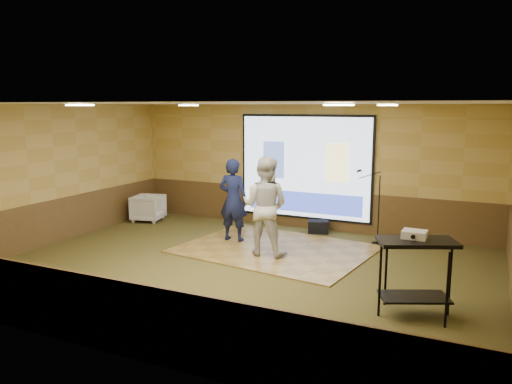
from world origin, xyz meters
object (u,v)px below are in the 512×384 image
at_px(player_right, 265,206).
at_px(dance_floor, 275,249).
at_px(projector, 415,234).
at_px(projector_screen, 305,168).
at_px(banquet_chair, 148,208).
at_px(duffel_bag, 318,227).
at_px(mic_stand, 376,221).
at_px(player_left, 233,200).
at_px(av_table, 416,261).

bearing_deg(player_right, dance_floor, -97.72).
distance_m(player_right, projector, 3.50).
height_order(projector_screen, player_right, projector_screen).
height_order(projector_screen, banquet_chair, projector_screen).
bearing_deg(duffel_bag, mic_stand, -14.05).
xyz_separation_m(dance_floor, player_right, (-0.04, -0.46, 0.99)).
height_order(projector_screen, player_left, projector_screen).
bearing_deg(av_table, projector_screen, 126.87).
bearing_deg(player_right, duffel_bag, -103.55).
distance_m(player_right, mic_stand, 2.62).
bearing_deg(player_left, duffel_bag, -136.18).
xyz_separation_m(player_left, av_table, (4.17, -2.42, -0.12)).
bearing_deg(projector, player_right, 152.51).
height_order(banquet_chair, duffel_bag, banquet_chair).
relative_size(dance_floor, projector, 11.29).
relative_size(dance_floor, duffel_bag, 7.91).
bearing_deg(mic_stand, av_table, -67.13).
relative_size(player_left, projector, 5.46).
distance_m(av_table, duffel_bag, 4.81).
bearing_deg(player_right, av_table, 147.76).
distance_m(player_right, banquet_chair, 4.29).
bearing_deg(projector_screen, mic_stand, -19.34).
height_order(projector, duffel_bag, projector).
xyz_separation_m(player_right, av_table, (3.11, -1.76, -0.20)).
height_order(player_left, duffel_bag, player_left).
bearing_deg(projector_screen, av_table, -53.13).
xyz_separation_m(mic_stand, duffel_bag, (-1.40, 0.35, -0.35)).
xyz_separation_m(projector_screen, mic_stand, (1.87, -0.66, -0.98)).
bearing_deg(projector_screen, player_left, -118.89).
distance_m(projector_screen, duffel_bag, 1.44).
xyz_separation_m(dance_floor, projector, (3.02, -2.14, 1.16)).
xyz_separation_m(dance_floor, player_left, (-1.10, 0.21, 0.92)).
bearing_deg(player_left, projector_screen, -120.72).
bearing_deg(duffel_bag, player_left, -134.35).
bearing_deg(player_left, player_right, 145.93).
height_order(projector_screen, dance_floor, projector_screen).
bearing_deg(av_table, projector, 123.82).
xyz_separation_m(projector_screen, duffel_bag, (0.47, -0.31, -1.33)).
relative_size(player_left, mic_stand, 1.12).
distance_m(av_table, projector, 0.37).
distance_m(projector_screen, dance_floor, 2.49).
bearing_deg(mic_stand, projector, -67.46).
bearing_deg(projector_screen, dance_floor, -87.20).
relative_size(mic_stand, duffel_bag, 3.41).
distance_m(projector_screen, mic_stand, 2.21).
bearing_deg(duffel_bag, projector_screen, 146.95).
distance_m(banquet_chair, duffel_bag, 4.44).
distance_m(av_table, banquet_chair, 7.80).
relative_size(av_table, banquet_chair, 1.48).
bearing_deg(projector, mic_stand, 110.93).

